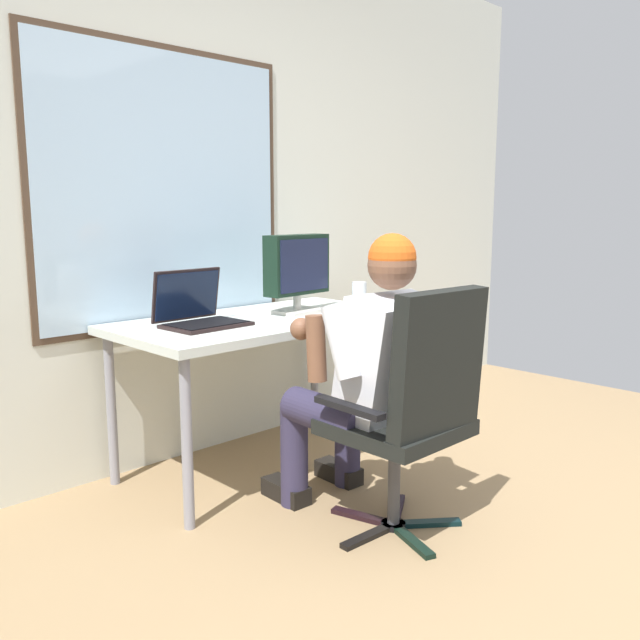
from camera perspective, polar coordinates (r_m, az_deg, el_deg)
wall_rear at (r=3.42m, az=-13.20°, el=11.22°), size 5.98×0.08×2.79m
desk at (r=3.27m, az=-4.93°, el=-0.91°), size 1.43×0.75×0.75m
office_chair at (r=2.58m, az=8.20°, el=-6.85°), size 0.58×0.54×0.99m
person_seated at (r=2.73m, az=4.13°, el=-4.47°), size 0.54×0.75×1.18m
crt_monitor at (r=3.37m, az=-1.95°, el=4.47°), size 0.39×0.21×0.40m
laptop at (r=3.07m, az=-10.43°, el=0.78°), size 0.37×0.31×0.25m
wine_glass at (r=3.51m, az=3.37°, el=2.46°), size 0.08×0.08×0.15m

